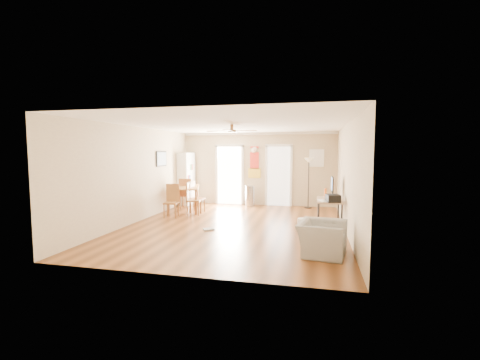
% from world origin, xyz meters
% --- Properties ---
extents(floor, '(7.00, 7.00, 0.00)m').
position_xyz_m(floor, '(0.00, 0.00, 0.00)').
color(floor, brown).
rests_on(floor, ground).
extents(ceiling, '(5.50, 7.00, 0.00)m').
position_xyz_m(ceiling, '(0.00, 0.00, 2.60)').
color(ceiling, silver).
rests_on(ceiling, floor).
extents(wall_back, '(5.50, 0.04, 2.60)m').
position_xyz_m(wall_back, '(0.00, 3.50, 1.30)').
color(wall_back, beige).
rests_on(wall_back, floor).
extents(wall_front, '(5.50, 0.04, 2.60)m').
position_xyz_m(wall_front, '(0.00, -3.50, 1.30)').
color(wall_front, beige).
rests_on(wall_front, floor).
extents(wall_left, '(0.04, 7.00, 2.60)m').
position_xyz_m(wall_left, '(-2.75, 0.00, 1.30)').
color(wall_left, beige).
rests_on(wall_left, floor).
extents(wall_right, '(0.04, 7.00, 2.60)m').
position_xyz_m(wall_right, '(2.75, 0.00, 1.30)').
color(wall_right, beige).
rests_on(wall_right, floor).
extents(crown_molding, '(5.50, 7.00, 0.08)m').
position_xyz_m(crown_molding, '(0.00, 0.00, 2.56)').
color(crown_molding, white).
rests_on(crown_molding, wall_back).
extents(kitchen_doorway, '(0.90, 0.10, 2.10)m').
position_xyz_m(kitchen_doorway, '(-1.05, 3.48, 1.05)').
color(kitchen_doorway, white).
rests_on(kitchen_doorway, wall_back).
extents(bathroom_doorway, '(0.80, 0.10, 2.10)m').
position_xyz_m(bathroom_doorway, '(0.75, 3.48, 1.05)').
color(bathroom_doorway, white).
rests_on(bathroom_doorway, wall_back).
extents(wall_decal, '(0.46, 0.03, 1.10)m').
position_xyz_m(wall_decal, '(-0.13, 3.48, 1.55)').
color(wall_decal, red).
rests_on(wall_decal, wall_back).
extents(ac_grille, '(0.50, 0.04, 0.60)m').
position_xyz_m(ac_grille, '(2.05, 3.47, 1.70)').
color(ac_grille, white).
rests_on(ac_grille, wall_back).
extents(framed_poster, '(0.04, 0.66, 0.48)m').
position_xyz_m(framed_poster, '(-2.73, 1.40, 1.70)').
color(framed_poster, black).
rests_on(framed_poster, wall_left).
extents(ceiling_fan, '(1.24, 1.24, 0.20)m').
position_xyz_m(ceiling_fan, '(0.00, -0.30, 2.43)').
color(ceiling_fan, '#593819').
rests_on(ceiling_fan, ceiling).
extents(bookshelf, '(0.56, 0.91, 1.88)m').
position_xyz_m(bookshelf, '(-2.54, 2.98, 0.94)').
color(bookshelf, silver).
rests_on(bookshelf, floor).
extents(dining_table, '(1.40, 1.79, 0.79)m').
position_xyz_m(dining_table, '(-2.15, 1.80, 0.39)').
color(dining_table, '#AD7437').
rests_on(dining_table, floor).
extents(dining_chair_right_a, '(0.41, 0.41, 0.98)m').
position_xyz_m(dining_chair_right_a, '(-1.60, 1.58, 0.49)').
color(dining_chair_right_a, brown).
rests_on(dining_chair_right_a, floor).
extents(dining_chair_right_b, '(0.46, 0.46, 0.98)m').
position_xyz_m(dining_chair_right_b, '(-1.60, 1.26, 0.49)').
color(dining_chair_right_b, olive).
rests_on(dining_chair_right_b, floor).
extents(dining_chair_near, '(0.45, 0.45, 0.96)m').
position_xyz_m(dining_chair_near, '(-2.10, 0.70, 0.48)').
color(dining_chair_near, '#A77235').
rests_on(dining_chair_near, floor).
extents(dining_chair_far, '(0.47, 0.47, 1.02)m').
position_xyz_m(dining_chair_far, '(-2.22, 2.22, 0.51)').
color(dining_chair_far, '#AB6237').
rests_on(dining_chair_far, floor).
extents(trash_can, '(0.43, 0.43, 0.73)m').
position_xyz_m(trash_can, '(-0.22, 3.15, 0.36)').
color(trash_can, '#A9A9AB').
rests_on(trash_can, floor).
extents(torchiere_lamp, '(0.41, 0.41, 1.71)m').
position_xyz_m(torchiere_lamp, '(1.80, 3.20, 0.86)').
color(torchiere_lamp, black).
rests_on(torchiere_lamp, floor).
extents(computer_desk, '(0.63, 1.26, 0.67)m').
position_xyz_m(computer_desk, '(2.39, 0.73, 0.34)').
color(computer_desk, tan).
rests_on(computer_desk, floor).
extents(imac, '(0.26, 0.61, 0.57)m').
position_xyz_m(imac, '(2.47, 1.06, 0.96)').
color(imac, black).
rests_on(imac, computer_desk).
extents(keyboard, '(0.26, 0.46, 0.02)m').
position_xyz_m(keyboard, '(2.20, 0.42, 0.68)').
color(keyboard, silver).
rests_on(keyboard, computer_desk).
extents(printer, '(0.38, 0.42, 0.19)m').
position_xyz_m(printer, '(2.45, 0.29, 0.77)').
color(printer, black).
rests_on(printer, computer_desk).
extents(orange_bottle, '(0.07, 0.07, 0.22)m').
position_xyz_m(orange_bottle, '(2.30, 1.33, 0.79)').
color(orange_bottle, orange).
rests_on(orange_bottle, computer_desk).
extents(wastebasket_a, '(0.31, 0.31, 0.30)m').
position_xyz_m(wastebasket_a, '(1.74, -0.09, 0.15)').
color(wastebasket_a, silver).
rests_on(wastebasket_a, floor).
extents(floor_cloth, '(0.33, 0.31, 0.04)m').
position_xyz_m(floor_cloth, '(-0.53, -0.56, 0.02)').
color(floor_cloth, '#9F9E9A').
rests_on(floor_cloth, floor).
extents(armchair, '(0.98, 1.08, 0.62)m').
position_xyz_m(armchair, '(2.15, -1.90, 0.31)').
color(armchair, gray).
rests_on(armchair, floor).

